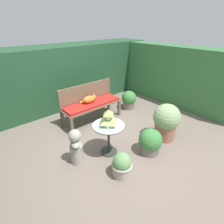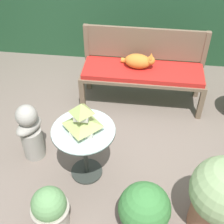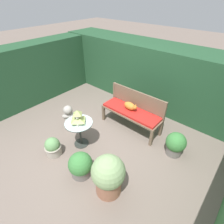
% 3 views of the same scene
% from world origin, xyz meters
% --- Properties ---
extents(ground, '(30.00, 30.00, 0.00)m').
position_xyz_m(ground, '(0.00, 0.00, 0.00)').
color(ground, '#75665B').
extents(foliage_hedge_back, '(6.40, 1.08, 1.69)m').
position_xyz_m(foliage_hedge_back, '(0.00, 2.44, 0.84)').
color(foliage_hedge_back, '#234C2D').
rests_on(foliage_hedge_back, ground).
extents(foliage_hedge_left, '(0.70, 3.50, 1.67)m').
position_xyz_m(foliage_hedge_left, '(-2.85, 0.15, 0.83)').
color(foliage_hedge_left, '#234C2D').
rests_on(foliage_hedge_left, ground).
extents(garden_bench, '(1.49, 0.49, 0.51)m').
position_xyz_m(garden_bench, '(0.22, 0.93, 0.44)').
color(garden_bench, brown).
rests_on(garden_bench, ground).
extents(bench_backrest, '(1.49, 0.06, 0.92)m').
position_xyz_m(bench_backrest, '(0.22, 1.15, 0.66)').
color(bench_backrest, brown).
rests_on(bench_backrest, ground).
extents(cat, '(0.41, 0.23, 0.20)m').
position_xyz_m(cat, '(0.16, 0.95, 0.60)').
color(cat, orange).
rests_on(cat, garden_bench).
extents(patio_table, '(0.59, 0.59, 0.61)m').
position_xyz_m(patio_table, '(-0.26, -0.27, 0.48)').
color(patio_table, '#2D332D').
rests_on(patio_table, ground).
extents(pagoda_birdhouse, '(0.28, 0.28, 0.31)m').
position_xyz_m(pagoda_birdhouse, '(-0.26, -0.27, 0.74)').
color(pagoda_birdhouse, silver).
rests_on(pagoda_birdhouse, patio_table).
extents(garden_bust, '(0.29, 0.35, 0.67)m').
position_xyz_m(garden_bust, '(-0.86, -0.10, 0.34)').
color(garden_bust, '#A39E93').
rests_on(garden_bust, ground).
extents(potted_plant_path_edge, '(0.56, 0.56, 0.79)m').
position_xyz_m(potted_plant_path_edge, '(0.94, -0.70, 0.42)').
color(potted_plant_path_edge, '#9E664C').
rests_on(potted_plant_path_edge, ground).
extents(potted_plant_table_near, '(0.45, 0.45, 0.50)m').
position_xyz_m(potted_plant_table_near, '(0.33, -0.78, 0.23)').
color(potted_plant_table_near, slate).
rests_on(potted_plant_table_near, ground).
extents(potted_plant_patio_mid, '(0.42, 0.42, 0.53)m').
position_xyz_m(potted_plant_patio_mid, '(1.42, 0.83, 0.27)').
color(potted_plant_patio_mid, slate).
rests_on(potted_plant_patio_mid, ground).
extents(potted_plant_table_far, '(0.34, 0.34, 0.43)m').
position_xyz_m(potted_plant_table_far, '(-0.47, -0.84, 0.20)').
color(potted_plant_table_far, '#ADA393').
rests_on(potted_plant_table_far, ground).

